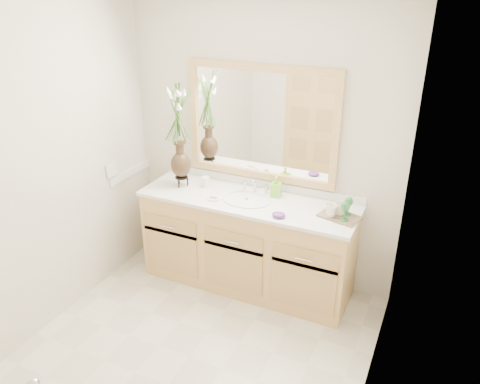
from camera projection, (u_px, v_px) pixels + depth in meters
The scene contains 20 objects.
floor at pixel (189, 357), 3.38m from camera, with size 2.60×2.60×0.00m, color beige.
wall_back at pixel (262, 146), 3.95m from camera, with size 2.40×0.02×2.40m, color silver.
wall_front at pixel (4, 345), 1.81m from camera, with size 2.40×0.02×2.40m, color silver.
wall_left at pixel (37, 177), 3.34m from camera, with size 0.02×2.60×2.40m, color silver.
wall_right at pixel (379, 252), 2.42m from camera, with size 0.02×2.60×2.40m, color silver.
vanity at pixel (247, 244), 4.05m from camera, with size 1.80×0.55×0.80m.
counter at pixel (247, 201), 3.88m from camera, with size 1.84×0.57×0.03m, color white.
sink at pixel (247, 206), 3.88m from camera, with size 0.38×0.34×0.23m.
mirror at pixel (261, 124), 3.85m from camera, with size 1.32×0.04×0.97m.
switch_plate at pixel (111, 170), 4.06m from camera, with size 0.02×0.12×0.12m, color white.
flower_vase at pixel (178, 123), 3.89m from camera, with size 0.20×0.20×0.83m.
tumbler at pixel (206, 182), 4.09m from camera, with size 0.07×0.07×0.09m, color white.
soap_dish at pixel (214, 198), 3.86m from camera, with size 0.11×0.11×0.04m.
soap_bottle at pixel (276, 187), 3.89m from camera, with size 0.07×0.07×0.16m, color #8ADE34.
purple_dish at pixel (279, 215), 3.57m from camera, with size 0.11×0.09×0.04m, color #5D297C.
tray at pixel (339, 216), 3.57m from camera, with size 0.30×0.20×0.01m, color brown.
mug_left at pixel (331, 210), 3.54m from camera, with size 0.10×0.09×0.10m, color white.
mug_right at pixel (341, 208), 3.57m from camera, with size 0.10×0.10×0.10m, color white.
goblet_front at pixel (345, 208), 3.46m from camera, with size 0.07×0.07×0.15m.
goblet_back at pixel (349, 202), 3.55m from camera, with size 0.07×0.07×0.15m.
Camera 1 is at (1.42, -2.18, 2.49)m, focal length 35.00 mm.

